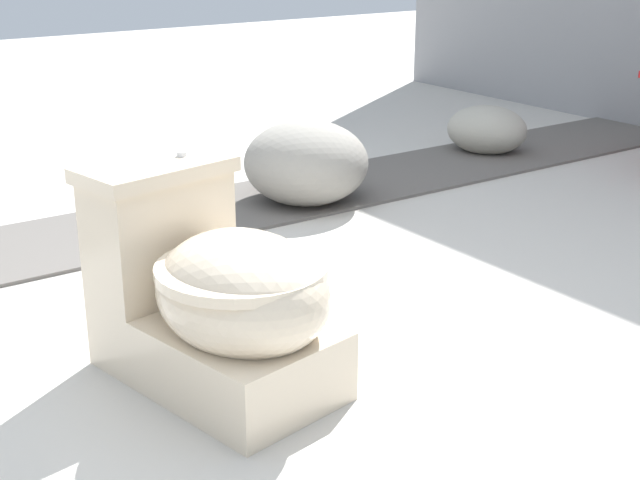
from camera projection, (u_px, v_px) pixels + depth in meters
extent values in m
plane|color=beige|center=(260.00, 363.00, 2.24)|extent=(14.00, 14.00, 0.00)
cube|color=#605B56|center=(215.00, 212.00, 3.39)|extent=(0.56, 8.00, 0.01)
cube|color=beige|center=(217.00, 349.00, 2.13)|extent=(0.65, 0.44, 0.17)
ellipsoid|color=beige|center=(243.00, 293.00, 2.00)|extent=(0.50, 0.43, 0.28)
cylinder|color=beige|center=(242.00, 269.00, 1.98)|extent=(0.45, 0.45, 0.03)
cube|color=beige|center=(159.00, 236.00, 2.19)|extent=(0.24, 0.37, 0.30)
cube|color=beige|center=(155.00, 170.00, 2.13)|extent=(0.27, 0.39, 0.04)
cylinder|color=silver|center=(182.00, 154.00, 2.18)|extent=(0.02, 0.02, 0.01)
ellipsoid|color=gray|center=(306.00, 163.00, 3.47)|extent=(0.53, 0.53, 0.33)
ellipsoid|color=#ADA899|center=(487.00, 130.00, 4.24)|extent=(0.49, 0.47, 0.23)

